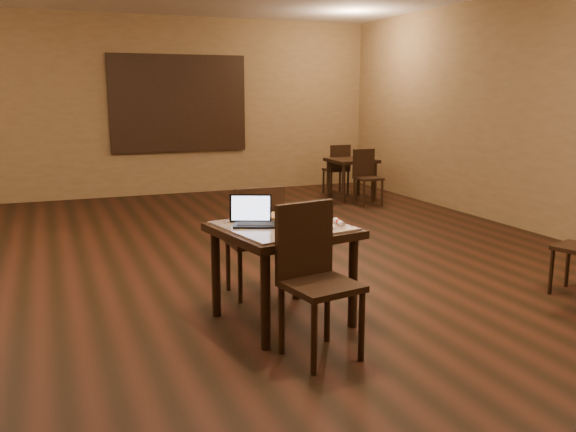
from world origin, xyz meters
name	(u,v)px	position (x,y,z in m)	size (l,w,h in m)	color
ground	(238,272)	(0.00, 0.00, 0.00)	(10.00, 10.00, 0.00)	black
wall_back	(149,107)	(0.00, 5.00, 1.50)	(8.00, 0.02, 3.00)	olive
wall_right	(562,113)	(4.00, 0.00, 1.50)	(0.02, 10.00, 3.00)	olive
mural	(179,104)	(0.50, 4.96, 1.55)	(2.34, 0.05, 1.64)	#275D90
tiled_table	(283,238)	(-0.06, -1.38, 0.66)	(1.08, 1.08, 0.76)	black
chair_main_near	(314,271)	(-0.08, -1.99, 0.58)	(0.52, 0.52, 1.02)	black
chair_main_far	(257,235)	(-0.06, -0.77, 0.55)	(0.42, 0.42, 0.97)	black
laptop	(253,217)	(-0.26, -1.28, 0.82)	(0.38, 0.36, 0.22)	black
plate	(319,227)	(0.16, -1.56, 0.77)	(0.23, 0.23, 0.01)	white
pizza_slice	(319,225)	(0.16, -1.56, 0.79)	(0.18, 0.18, 0.02)	beige
pizza_pan	(286,217)	(0.06, -1.14, 0.77)	(0.37, 0.37, 0.01)	silver
pizza_whole	(286,216)	(0.06, -1.14, 0.78)	(0.32, 0.32, 0.02)	beige
spatula	(289,215)	(0.08, -1.16, 0.79)	(0.09, 0.22, 0.01)	silver
napkin_roll	(339,222)	(0.34, -1.52, 0.78)	(0.06, 0.18, 0.04)	white
other_table_a	(351,166)	(3.00, 3.36, 0.55)	(0.72, 0.72, 0.67)	black
other_table_a_chair_near	(366,173)	(3.00, 2.86, 0.49)	(0.38, 0.38, 0.86)	black
other_table_a_chair_far	(338,166)	(3.00, 3.87, 0.49)	(0.38, 0.38, 0.86)	black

